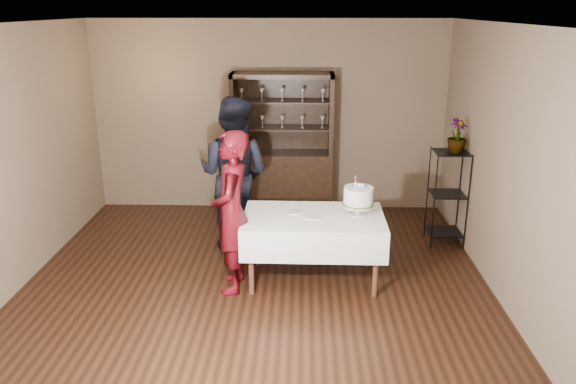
{
  "coord_description": "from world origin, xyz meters",
  "views": [
    {
      "loc": [
        0.5,
        -5.42,
        2.86
      ],
      "look_at": [
        0.34,
        0.1,
        1.02
      ],
      "focal_mm": 35.0,
      "sensor_mm": 36.0,
      "label": 1
    }
  ],
  "objects_px": {
    "man": "(234,174)",
    "woman": "(232,212)",
    "china_hutch": "(283,168)",
    "cake_table": "(313,231)",
    "plant_etagere": "(447,194)",
    "potted_plant": "(457,136)",
    "cake": "(358,197)"
  },
  "relations": [
    {
      "from": "man",
      "to": "woman",
      "type": "bearing_deg",
      "value": 114.14
    },
    {
      "from": "cake_table",
      "to": "man",
      "type": "relative_size",
      "value": 0.8
    },
    {
      "from": "plant_etagere",
      "to": "man",
      "type": "relative_size",
      "value": 0.64
    },
    {
      "from": "china_hutch",
      "to": "cake_table",
      "type": "height_order",
      "value": "china_hutch"
    },
    {
      "from": "cake_table",
      "to": "potted_plant",
      "type": "xyz_separation_m",
      "value": [
        1.72,
        1.04,
        0.82
      ]
    },
    {
      "from": "plant_etagere",
      "to": "potted_plant",
      "type": "xyz_separation_m",
      "value": [
        0.05,
        -0.02,
        0.74
      ]
    },
    {
      "from": "woman",
      "to": "man",
      "type": "xyz_separation_m",
      "value": [
        -0.11,
        1.08,
        0.08
      ]
    },
    {
      "from": "china_hutch",
      "to": "potted_plant",
      "type": "height_order",
      "value": "china_hutch"
    },
    {
      "from": "man",
      "to": "potted_plant",
      "type": "height_order",
      "value": "man"
    },
    {
      "from": "potted_plant",
      "to": "cake",
      "type": "bearing_deg",
      "value": -141.56
    },
    {
      "from": "china_hutch",
      "to": "woman",
      "type": "distance_m",
      "value": 2.36
    },
    {
      "from": "cake",
      "to": "china_hutch",
      "type": "bearing_deg",
      "value": 113.15
    },
    {
      "from": "china_hutch",
      "to": "cake_table",
      "type": "xyz_separation_m",
      "value": [
        0.41,
        -2.11,
        -0.09
      ]
    },
    {
      "from": "man",
      "to": "cake_table",
      "type": "bearing_deg",
      "value": 155.7
    },
    {
      "from": "woman",
      "to": "man",
      "type": "distance_m",
      "value": 1.09
    },
    {
      "from": "china_hutch",
      "to": "plant_etagere",
      "type": "height_order",
      "value": "china_hutch"
    },
    {
      "from": "plant_etagere",
      "to": "cake_table",
      "type": "bearing_deg",
      "value": -147.59
    },
    {
      "from": "china_hutch",
      "to": "cake",
      "type": "xyz_separation_m",
      "value": [
        0.88,
        -2.06,
        0.27
      ]
    },
    {
      "from": "plant_etagere",
      "to": "woman",
      "type": "height_order",
      "value": "woman"
    },
    {
      "from": "cake",
      "to": "plant_etagere",
      "type": "bearing_deg",
      "value": 40.03
    },
    {
      "from": "cake_table",
      "to": "man",
      "type": "bearing_deg",
      "value": 137.26
    },
    {
      "from": "plant_etagere",
      "to": "cake_table",
      "type": "xyz_separation_m",
      "value": [
        -1.67,
        -1.06,
        -0.08
      ]
    },
    {
      "from": "cake_table",
      "to": "cake",
      "type": "height_order",
      "value": "cake"
    },
    {
      "from": "plant_etagere",
      "to": "man",
      "type": "distance_m",
      "value": 2.64
    },
    {
      "from": "potted_plant",
      "to": "plant_etagere",
      "type": "bearing_deg",
      "value": 161.45
    },
    {
      "from": "plant_etagere",
      "to": "man",
      "type": "height_order",
      "value": "man"
    },
    {
      "from": "man",
      "to": "cake",
      "type": "xyz_separation_m",
      "value": [
        1.42,
        -0.82,
        0.0
      ]
    },
    {
      "from": "china_hutch",
      "to": "potted_plant",
      "type": "xyz_separation_m",
      "value": [
        2.13,
        -1.07,
        0.73
      ]
    },
    {
      "from": "man",
      "to": "potted_plant",
      "type": "distance_m",
      "value": 2.71
    },
    {
      "from": "man",
      "to": "cake",
      "type": "relative_size",
      "value": 3.91
    },
    {
      "from": "plant_etagere",
      "to": "woman",
      "type": "bearing_deg",
      "value": -153.22
    },
    {
      "from": "china_hutch",
      "to": "woman",
      "type": "xyz_separation_m",
      "value": [
        -0.43,
        -2.32,
        0.19
      ]
    }
  ]
}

